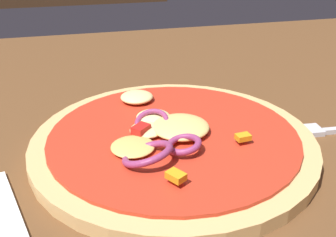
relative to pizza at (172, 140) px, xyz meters
The scene contains 2 objects.
dining_table 0.05m from the pizza, ahead, with size 1.41×0.89×0.03m.
pizza is the anchor object (origin of this frame).
Camera 1 is at (-0.12, -0.29, 0.21)m, focal length 41.69 mm.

